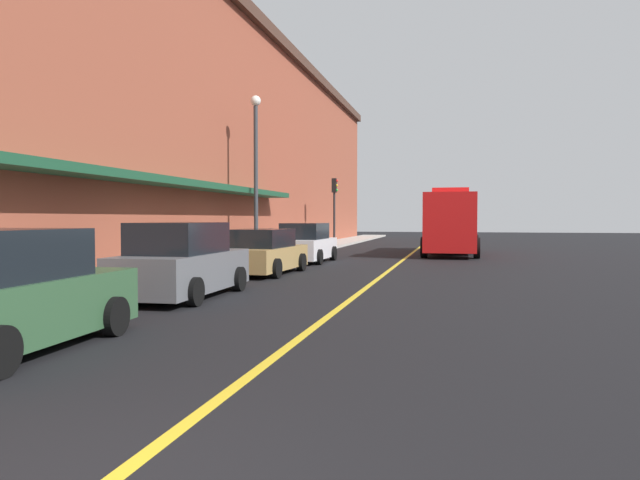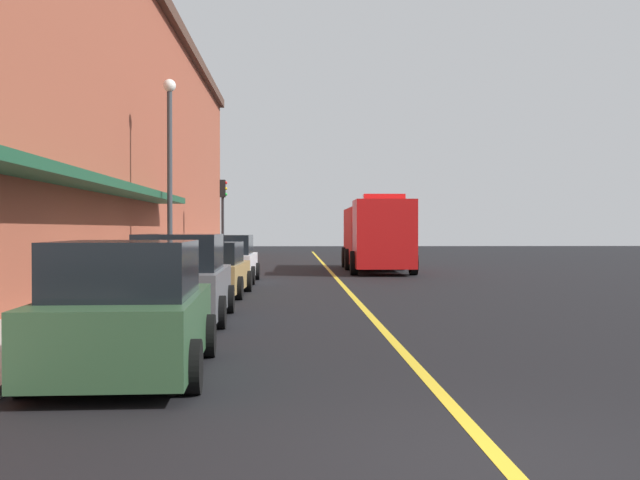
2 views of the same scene
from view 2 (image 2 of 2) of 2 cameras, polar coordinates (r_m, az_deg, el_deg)
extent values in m
plane|color=black|center=(31.51, 1.09, -2.67)|extent=(112.00, 112.00, 0.00)
cube|color=#ADA8A0|center=(31.78, -10.15, -2.52)|extent=(2.40, 70.00, 0.15)
cube|color=gold|center=(31.51, 1.09, -2.67)|extent=(0.16, 70.00, 0.01)
cube|color=brown|center=(32.29, -20.40, 8.09)|extent=(8.78, 64.00, 12.07)
cube|color=#19472D|center=(23.02, -14.95, 3.74)|extent=(1.20, 22.40, 0.24)
cube|color=#2D5133|center=(10.69, -13.70, -6.20)|extent=(2.02, 4.33, 0.87)
cube|color=black|center=(10.42, -13.91, -2.03)|extent=(1.76, 2.41, 0.71)
cylinder|color=black|center=(12.20, -17.06, -6.72)|extent=(0.24, 0.65, 0.64)
cylinder|color=black|center=(11.92, -8.12, -6.87)|extent=(0.24, 0.65, 0.64)
cylinder|color=black|center=(9.67, -20.61, -8.72)|extent=(0.24, 0.65, 0.64)
cylinder|color=black|center=(9.32, -9.27, -9.04)|extent=(0.24, 0.65, 0.64)
cube|color=#595B60|center=(16.65, -9.99, -3.64)|extent=(1.85, 4.57, 0.90)
cube|color=black|center=(16.39, -10.09, -0.86)|extent=(1.64, 2.52, 0.73)
cylinder|color=black|center=(18.19, -12.26, -4.23)|extent=(0.23, 0.64, 0.64)
cylinder|color=black|center=(17.99, -6.59, -4.27)|extent=(0.23, 0.64, 0.64)
cylinder|color=black|center=(15.43, -13.94, -5.14)|extent=(0.23, 0.64, 0.64)
cylinder|color=black|center=(15.20, -7.26, -5.21)|extent=(0.23, 0.64, 0.64)
cube|color=#A5844C|center=(22.79, -7.79, -2.62)|extent=(1.93, 4.53, 0.75)
cube|color=black|center=(22.54, -7.87, -0.93)|extent=(1.68, 2.52, 0.61)
cylinder|color=black|center=(24.31, -9.44, -2.96)|extent=(0.24, 0.65, 0.64)
cylinder|color=black|center=(24.08, -5.23, -2.99)|extent=(0.24, 0.65, 0.64)
cylinder|color=black|center=(21.59, -10.65, -3.44)|extent=(0.24, 0.65, 0.64)
cylinder|color=black|center=(21.33, -5.91, -3.48)|extent=(0.24, 0.65, 0.64)
cube|color=silver|center=(28.46, -6.60, -1.85)|extent=(1.86, 4.33, 0.84)
cube|color=black|center=(28.22, -6.64, -0.33)|extent=(1.65, 2.39, 0.69)
cylinder|color=black|center=(29.89, -8.07, -2.26)|extent=(0.23, 0.64, 0.64)
cylinder|color=black|center=(29.73, -4.62, -2.27)|extent=(0.23, 0.64, 0.64)
cylinder|color=black|center=(27.26, -8.76, -2.55)|extent=(0.23, 0.64, 0.64)
cylinder|color=black|center=(27.07, -4.97, -2.57)|extent=(0.23, 0.64, 0.64)
cube|color=red|center=(32.56, 4.65, 0.44)|extent=(2.47, 2.66, 2.81)
cube|color=red|center=(37.44, 3.86, 0.32)|extent=(2.51, 6.43, 2.59)
cube|color=red|center=(32.59, 4.66, 3.13)|extent=(1.71, 0.62, 0.24)
cylinder|color=black|center=(32.84, 6.78, -1.67)|extent=(0.31, 1.00, 1.00)
cylinder|color=black|center=(32.58, 2.47, -1.68)|extent=(0.31, 1.00, 1.00)
cylinder|color=black|center=(36.81, 5.89, -1.40)|extent=(0.31, 1.00, 1.00)
cylinder|color=black|center=(36.58, 2.05, -1.41)|extent=(0.31, 1.00, 1.00)
cylinder|color=black|center=(39.38, 5.41, -1.25)|extent=(0.31, 1.00, 1.00)
cylinder|color=black|center=(39.16, 1.82, -1.26)|extent=(0.31, 1.00, 1.00)
cylinder|color=#4C4C51|center=(25.43, -10.25, -2.00)|extent=(0.07, 0.07, 1.05)
cube|color=black|center=(25.41, -10.25, -0.50)|extent=(0.14, 0.18, 0.28)
cylinder|color=#4C4C51|center=(19.72, -12.66, -2.81)|extent=(0.07, 0.07, 1.05)
cube|color=black|center=(19.69, -12.66, -0.88)|extent=(0.14, 0.18, 0.28)
cylinder|color=#4C4C51|center=(27.89, -9.52, -1.75)|extent=(0.07, 0.07, 1.05)
cube|color=black|center=(27.87, -9.52, -0.38)|extent=(0.14, 0.18, 0.28)
cylinder|color=#33383D|center=(27.77, -10.82, 3.86)|extent=(0.18, 0.18, 6.50)
sphere|color=white|center=(28.17, -10.84, 10.93)|extent=(0.44, 0.44, 0.44)
cylinder|color=#232326|center=(40.97, -7.05, 0.71)|extent=(0.14, 0.14, 3.40)
cube|color=black|center=(41.03, -7.06, 3.71)|extent=(0.28, 0.36, 0.90)
sphere|color=red|center=(41.03, -6.84, 4.13)|extent=(0.16, 0.16, 0.16)
sphere|color=gold|center=(41.01, -6.84, 3.72)|extent=(0.16, 0.16, 0.16)
sphere|color=green|center=(41.00, -6.83, 3.30)|extent=(0.16, 0.16, 0.16)
camera|label=1|loc=(5.16, 51.71, 0.48)|focal=33.81mm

